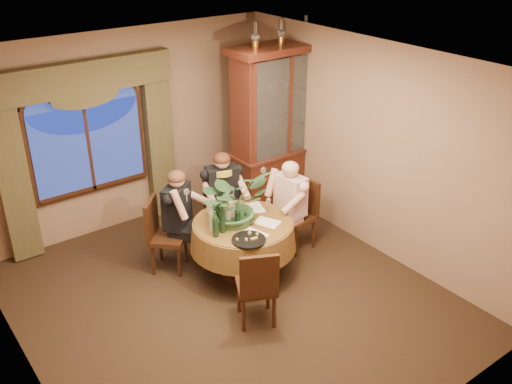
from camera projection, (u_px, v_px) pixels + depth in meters
floor at (230, 299)px, 6.80m from camera, size 5.00×5.00×0.00m
wall_back at (127, 130)px, 7.97m from camera, size 4.50×0.00×4.50m
wall_right at (371, 148)px, 7.38m from camera, size 0.00×5.00×5.00m
ceiling at (224, 67)px, 5.55m from camera, size 5.00×5.00×0.00m
window at (89, 148)px, 7.65m from camera, size 1.62×0.10×1.32m
arched_transom at (81, 92)px, 7.30m from camera, size 1.60×0.06×0.44m
drapery_left at (13, 177)px, 7.11m from camera, size 0.38×0.14×2.32m
drapery_right at (160, 141)px, 8.21m from camera, size 0.38×0.14×2.32m
swag_valance at (81, 78)px, 7.15m from camera, size 2.45×0.16×0.42m
dining_table at (243, 248)px, 7.12m from camera, size 1.52×1.52×0.75m
china_cabinet at (279, 130)px, 8.38m from camera, size 1.55×0.61×2.52m
oil_lamp_left at (255, 35)px, 7.51m from camera, size 0.11×0.11×0.34m
oil_lamp_center at (281, 31)px, 7.75m from camera, size 0.11×0.11×0.34m
oil_lamp_right at (306, 28)px, 7.98m from camera, size 0.11×0.11×0.34m
chair_right at (296, 216)px, 7.65m from camera, size 0.46×0.46×0.96m
chair_back_right at (223, 210)px, 7.79m from camera, size 0.52×0.52×0.96m
chair_back at (168, 236)px, 7.19m from camera, size 0.59×0.59×0.96m
chair_front_left at (256, 284)px, 6.26m from camera, size 0.56×0.56×0.96m
person_pink at (290, 207)px, 7.53m from camera, size 0.48×0.52×1.31m
person_back at (178, 218)px, 7.21m from camera, size 0.64×0.64×1.33m
person_scarf at (223, 198)px, 7.73m from camera, size 0.59×0.56×1.34m
stoneware_vase at (231, 211)px, 6.94m from camera, size 0.14×0.14×0.26m
centerpiece_plant at (232, 177)px, 6.76m from camera, size 0.86×0.95×0.74m
olive_bowl at (249, 221)px, 6.93m from camera, size 0.15×0.15×0.05m
cheese_platter at (249, 240)px, 6.56m from camera, size 0.40×0.40×0.02m
wine_bottle_0 at (212, 218)px, 6.71m from camera, size 0.07×0.07×0.33m
wine_bottle_1 at (215, 224)px, 6.58m from camera, size 0.07×0.07×0.33m
wine_bottle_2 at (238, 215)px, 6.78m from camera, size 0.07×0.07×0.33m
wine_bottle_3 at (217, 209)px, 6.90m from camera, size 0.07×0.07×0.33m
wine_bottle_4 at (228, 212)px, 6.83m from camera, size 0.07×0.07×0.33m
wine_bottle_5 at (222, 220)px, 6.67m from camera, size 0.07×0.07×0.33m
tasting_paper_0 at (267, 222)px, 6.94m from camera, size 0.32×0.36×0.00m
tasting_paper_1 at (254, 208)px, 7.28m from camera, size 0.29×0.35×0.00m
tasting_paper_2 at (254, 234)px, 6.68m from camera, size 0.28×0.34×0.00m
wine_glass_person_pink at (268, 204)px, 7.19m from camera, size 0.07×0.07×0.18m
wine_glass_person_back at (209, 211)px, 7.03m from camera, size 0.07×0.07×0.18m
wine_glass_person_scarf at (232, 200)px, 7.29m from camera, size 0.07×0.07×0.18m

